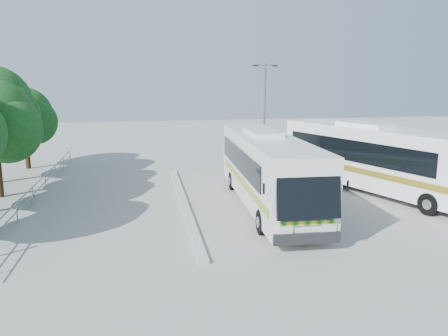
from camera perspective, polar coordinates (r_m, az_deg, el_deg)
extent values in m
plane|color=#979792|center=(21.67, 1.26, -5.73)|extent=(100.00, 100.00, 0.00)
cube|color=#B2B2AD|center=(23.23, -5.32, -4.40)|extent=(0.40, 16.00, 0.15)
cylinder|color=gray|center=(25.55, -23.26, -1.82)|extent=(0.06, 22.00, 0.06)
cylinder|color=gray|center=(25.63, -23.19, -2.69)|extent=(0.06, 22.00, 0.06)
cylinder|color=gray|center=(35.26, -19.70, 1.13)|extent=(0.06, 0.06, 1.00)
sphere|color=#133D10|center=(25.97, -26.45, 4.50)|extent=(3.59, 3.59, 3.59)
sphere|color=#133D10|center=(29.70, -26.68, 6.16)|extent=(4.06, 4.06, 4.06)
cylinder|color=#382314|center=(35.00, -24.34, 2.18)|extent=(0.36, 0.36, 2.77)
sphere|color=#133D10|center=(34.73, -24.68, 6.29)|extent=(4.03, 4.03, 4.03)
sphere|color=#133D10|center=(34.09, -23.59, 5.55)|extent=(3.28, 3.28, 3.28)
sphere|color=#133D10|center=(35.46, -25.49, 7.12)|extent=(3.02, 3.02, 3.02)
cube|color=silver|center=(22.33, 5.63, -0.01)|extent=(3.13, 12.79, 3.23)
cube|color=black|center=(16.28, 10.98, -3.05)|extent=(2.45, 0.58, 2.05)
cube|color=black|center=(22.59, 1.95, 1.19)|extent=(0.44, 10.15, 1.16)
cube|color=black|center=(23.21, 8.50, 1.35)|extent=(0.44, 10.15, 1.16)
cube|color=#0D5D15|center=(21.88, 2.36, -1.84)|extent=(0.45, 11.00, 0.30)
cylinder|color=black|center=(18.55, 4.96, -7.04)|extent=(0.36, 1.07, 1.06)
cylinder|color=black|center=(19.22, 11.97, -6.59)|extent=(0.36, 1.07, 1.06)
cylinder|color=black|center=(25.85, 1.10, -1.68)|extent=(0.36, 1.07, 1.06)
cylinder|color=black|center=(26.33, 6.24, -1.51)|extent=(0.36, 1.07, 1.06)
cube|color=white|center=(26.37, 19.44, 1.31)|extent=(7.06, 13.32, 3.35)
cube|color=black|center=(25.71, 16.36, 2.19)|extent=(3.63, 9.93, 1.21)
cube|color=black|center=(27.78, 20.34, 2.60)|extent=(3.63, 9.93, 1.21)
cube|color=#0B5124|center=(25.23, 17.84, -0.48)|extent=(3.91, 10.75, 0.31)
cylinder|color=black|center=(23.19, 25.22, -4.28)|extent=(0.68, 1.14, 1.10)
cylinder|color=black|center=(28.32, 11.87, -0.73)|extent=(0.68, 1.14, 1.10)
cylinder|color=black|center=(30.01, 15.39, -0.22)|extent=(0.68, 1.14, 1.10)
cylinder|color=gray|center=(31.85, 5.31, 6.73)|extent=(0.17, 0.17, 7.62)
cylinder|color=gray|center=(31.76, 5.43, 13.25)|extent=(1.52, 0.29, 0.08)
cube|color=black|center=(31.46, 4.12, 13.20)|extent=(0.35, 0.22, 0.11)
cube|color=black|center=(32.07, 6.71, 13.12)|extent=(0.35, 0.22, 0.11)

